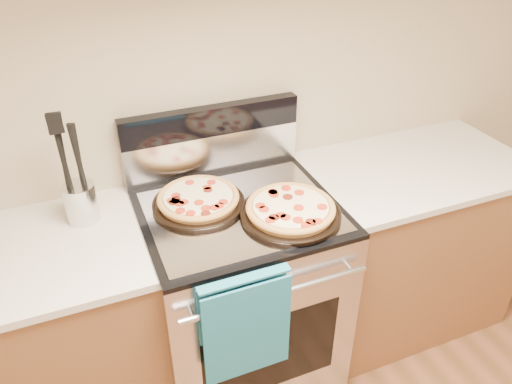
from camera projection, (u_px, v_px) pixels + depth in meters
name	position (u px, v px, depth m)	size (l,w,h in m)	color
wall_back	(206.00, 73.00, 1.98)	(4.00, 4.00, 0.00)	tan
range_body	(241.00, 296.00, 2.20)	(0.76, 0.68, 0.90)	#B7B7BC
oven_window	(271.00, 353.00, 1.94)	(0.56, 0.01, 0.40)	black
cooktop	(239.00, 210.00, 1.95)	(0.76, 0.68, 0.02)	black
backsplash_lower	(213.00, 153.00, 2.13)	(0.76, 0.06, 0.18)	silver
backsplash_upper	(211.00, 121.00, 2.05)	(0.76, 0.06, 0.12)	black
oven_handle	(277.00, 294.00, 1.71)	(0.03, 0.03, 0.70)	silver
dish_towel	(245.00, 324.00, 1.73)	(0.32, 0.05, 0.42)	teal
foil_sheet	(241.00, 211.00, 1.92)	(0.70, 0.55, 0.01)	gray
cabinet_left	(27.00, 354.00, 1.94)	(1.00, 0.62, 0.88)	brown
cabinet_right	(402.00, 246.00, 2.51)	(1.00, 0.62, 0.88)	brown
countertop_right	(418.00, 167.00, 2.26)	(1.02, 0.64, 0.03)	beige
pepperoni_pizza_back	(198.00, 200.00, 1.94)	(0.36, 0.36, 0.05)	#B87238
pepperoni_pizza_front	(291.00, 210.00, 1.88)	(0.38, 0.38, 0.05)	#B87238
utensil_crock	(81.00, 203.00, 1.86)	(0.12, 0.12, 0.15)	silver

